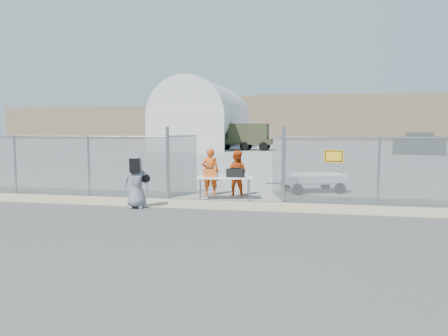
% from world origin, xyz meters
% --- Properties ---
extents(ground, '(160.00, 160.00, 0.00)m').
position_xyz_m(ground, '(0.00, 0.00, 0.00)').
color(ground, '#424141').
extents(tarmac_inside, '(160.00, 80.00, 0.01)m').
position_xyz_m(tarmac_inside, '(0.00, 42.00, 0.01)').
color(tarmac_inside, gray).
rests_on(tarmac_inside, ground).
extents(dirt_strip, '(44.00, 1.60, 0.01)m').
position_xyz_m(dirt_strip, '(0.00, 1.00, 0.01)').
color(dirt_strip, tan).
rests_on(dirt_strip, ground).
extents(distant_hills, '(140.00, 6.00, 9.00)m').
position_xyz_m(distant_hills, '(5.00, 78.00, 4.50)').
color(distant_hills, '#7F684F').
rests_on(distant_hills, ground).
extents(chain_link_fence, '(40.00, 0.20, 2.20)m').
position_xyz_m(chain_link_fence, '(0.00, 2.00, 1.10)').
color(chain_link_fence, gray).
rests_on(chain_link_fence, ground).
extents(quonset_hangar, '(9.00, 18.00, 8.00)m').
position_xyz_m(quonset_hangar, '(-10.00, 40.00, 4.00)').
color(quonset_hangar, silver).
rests_on(quonset_hangar, ground).
extents(folding_table, '(1.99, 1.15, 0.79)m').
position_xyz_m(folding_table, '(-0.01, 2.10, 0.40)').
color(folding_table, white).
rests_on(folding_table, ground).
extents(orange_bag, '(0.48, 0.37, 0.27)m').
position_xyz_m(orange_bag, '(-0.50, 2.01, 0.93)').
color(orange_bag, orange).
rests_on(orange_bag, folding_table).
extents(black_duffel, '(0.59, 0.35, 0.28)m').
position_xyz_m(black_duffel, '(0.38, 2.05, 0.93)').
color(black_duffel, black).
rests_on(black_duffel, folding_table).
extents(security_worker_left, '(0.65, 0.44, 1.72)m').
position_xyz_m(security_worker_left, '(-0.70, 2.97, 0.86)').
color(security_worker_left, '#DD5012').
rests_on(security_worker_left, ground).
extents(security_worker_right, '(0.92, 0.79, 1.65)m').
position_xyz_m(security_worker_right, '(0.27, 2.95, 0.82)').
color(security_worker_right, '#DD5012').
rests_on(security_worker_right, ground).
extents(visitor, '(0.86, 0.64, 1.60)m').
position_xyz_m(visitor, '(-2.34, 0.02, 0.80)').
color(visitor, slate).
rests_on(visitor, ground).
extents(utility_trailer, '(3.41, 2.59, 0.74)m').
position_xyz_m(utility_trailer, '(2.95, 4.54, 0.37)').
color(utility_trailer, white).
rests_on(utility_trailer, ground).
extents(military_truck, '(6.19, 2.39, 2.93)m').
position_xyz_m(military_truck, '(-4.41, 35.36, 1.47)').
color(military_truck, '#363922').
rests_on(military_truck, ground).
extents(parked_vehicle_near, '(4.81, 3.08, 2.01)m').
position_xyz_m(parked_vehicle_near, '(12.65, 30.58, 1.00)').
color(parked_vehicle_near, '#363D35').
rests_on(parked_vehicle_near, ground).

